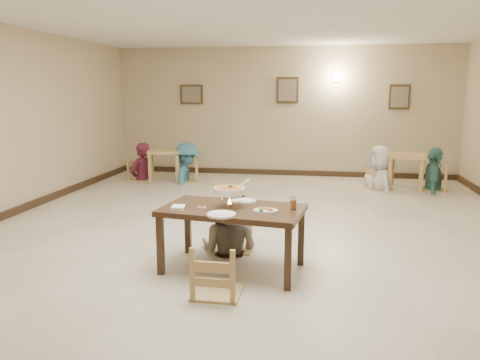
% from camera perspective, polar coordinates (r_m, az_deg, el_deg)
% --- Properties ---
extents(floor, '(10.00, 10.00, 0.00)m').
position_cam_1_polar(floor, '(6.45, 1.58, -6.98)').
color(floor, beige).
rests_on(floor, ground).
extents(ceiling, '(10.00, 10.00, 0.00)m').
position_cam_1_polar(ceiling, '(6.24, 1.73, 20.29)').
color(ceiling, white).
rests_on(ceiling, wall_back).
extents(wall_back, '(10.00, 0.00, 10.00)m').
position_cam_1_polar(wall_back, '(11.13, 5.26, 8.27)').
color(wall_back, '#CAB590').
rests_on(wall_back, floor).
extents(wall_front, '(10.00, 0.00, 10.00)m').
position_cam_1_polar(wall_front, '(1.46, -27.13, -8.82)').
color(wall_front, '#CAB590').
rests_on(wall_front, floor).
extents(baseboard_back, '(8.00, 0.06, 0.12)m').
position_cam_1_polar(baseboard_back, '(11.25, 5.12, 0.92)').
color(baseboard_back, '#332315').
rests_on(baseboard_back, floor).
extents(picture_a, '(0.55, 0.04, 0.45)m').
position_cam_1_polar(picture_a, '(11.46, -5.94, 10.33)').
color(picture_a, '#3E2D17').
rests_on(picture_a, wall_back).
extents(picture_b, '(0.50, 0.04, 0.60)m').
position_cam_1_polar(picture_b, '(11.07, 5.81, 10.84)').
color(picture_b, '#3E2D17').
rests_on(picture_b, wall_back).
extents(picture_c, '(0.45, 0.04, 0.55)m').
position_cam_1_polar(picture_c, '(11.19, 18.86, 9.56)').
color(picture_c, '#3E2D17').
rests_on(picture_c, wall_back).
extents(wall_sconce, '(0.16, 0.05, 0.22)m').
position_cam_1_polar(wall_sconce, '(11.06, 11.67, 12.23)').
color(wall_sconce, '#FFD88C').
rests_on(wall_sconce, wall_back).
extents(main_table, '(1.62, 1.06, 0.71)m').
position_cam_1_polar(main_table, '(5.15, -0.91, -4.24)').
color(main_table, '#3E2818').
rests_on(main_table, floor).
extents(chair_far, '(0.48, 0.48, 1.03)m').
position_cam_1_polar(chair_far, '(5.86, -0.92, -3.59)').
color(chair_far, tan).
rests_on(chair_far, floor).
extents(chair_near, '(0.47, 0.47, 1.00)m').
position_cam_1_polar(chair_near, '(4.57, -2.83, -7.97)').
color(chair_near, tan).
rests_on(chair_near, floor).
extents(main_diner, '(0.90, 0.77, 1.61)m').
position_cam_1_polar(main_diner, '(5.71, -1.37, -0.98)').
color(main_diner, gray).
rests_on(main_diner, floor).
extents(curry_warmer, '(0.38, 0.34, 0.31)m').
position_cam_1_polar(curry_warmer, '(5.11, -1.27, -1.36)').
color(curry_warmer, silver).
rests_on(curry_warmer, main_table).
extents(rice_plate_far, '(0.30, 0.30, 0.07)m').
position_cam_1_polar(rice_plate_far, '(5.37, 0.41, -2.55)').
color(rice_plate_far, white).
rests_on(rice_plate_far, main_table).
extents(rice_plate_near, '(0.30, 0.30, 0.07)m').
position_cam_1_polar(rice_plate_near, '(4.79, -2.30, -4.19)').
color(rice_plate_near, white).
rests_on(rice_plate_near, main_table).
extents(fried_plate, '(0.26, 0.26, 0.06)m').
position_cam_1_polar(fried_plate, '(4.95, 3.13, -3.68)').
color(fried_plate, white).
rests_on(fried_plate, main_table).
extents(chili_dish, '(0.10, 0.10, 0.02)m').
position_cam_1_polar(chili_dish, '(5.12, -4.71, -3.32)').
color(chili_dish, white).
rests_on(chili_dish, main_table).
extents(napkin_cutlery, '(0.18, 0.28, 0.03)m').
position_cam_1_polar(napkin_cutlery, '(5.10, -7.50, -3.34)').
color(napkin_cutlery, white).
rests_on(napkin_cutlery, main_table).
extents(drink_glass, '(0.07, 0.07, 0.14)m').
position_cam_1_polar(drink_glass, '(5.06, 6.49, -2.89)').
color(drink_glass, white).
rests_on(drink_glass, main_table).
extents(bg_table_left, '(0.88, 0.88, 0.70)m').
position_cam_1_polar(bg_table_left, '(10.49, -9.26, 2.92)').
color(bg_table_left, tan).
rests_on(bg_table_left, floor).
extents(bg_table_right, '(0.85, 0.85, 0.71)m').
position_cam_1_polar(bg_table_right, '(10.12, 19.67, 2.20)').
color(bg_table_right, tan).
rests_on(bg_table_right, floor).
extents(bg_chair_ll, '(0.48, 0.48, 1.03)m').
position_cam_1_polar(bg_chair_ll, '(10.65, -11.92, 2.65)').
color(bg_chair_ll, tan).
rests_on(bg_chair_ll, floor).
extents(bg_chair_lr, '(0.47, 0.47, 1.01)m').
position_cam_1_polar(bg_chair_lr, '(10.37, -6.49, 2.53)').
color(bg_chair_lr, tan).
rests_on(bg_chair_lr, floor).
extents(bg_chair_rl, '(0.44, 0.44, 0.93)m').
position_cam_1_polar(bg_chair_rl, '(10.01, 16.70, 1.65)').
color(bg_chair_rl, tan).
rests_on(bg_chair_rl, floor).
extents(bg_chair_rr, '(0.50, 0.50, 1.07)m').
position_cam_1_polar(bg_chair_rr, '(10.17, 22.63, 1.79)').
color(bg_chair_rr, tan).
rests_on(bg_chair_rr, floor).
extents(bg_diner_a, '(0.64, 0.74, 1.71)m').
position_cam_1_polar(bg_diner_a, '(10.61, -11.99, 4.48)').
color(bg_diner_a, '#501728').
rests_on(bg_diner_a, floor).
extents(bg_diner_b, '(0.82, 1.21, 1.74)m').
position_cam_1_polar(bg_diner_b, '(10.32, -6.54, 4.56)').
color(bg_diner_b, teal).
rests_on(bg_diner_b, floor).
extents(bg_diner_c, '(0.83, 1.01, 1.77)m').
position_cam_1_polar(bg_diner_c, '(9.96, 16.83, 4.05)').
color(bg_diner_c, silver).
rests_on(bg_diner_c, floor).
extents(bg_diner_d, '(0.61, 1.08, 1.75)m').
position_cam_1_polar(bg_diner_d, '(10.13, 22.77, 3.70)').
color(bg_diner_d, '#48897B').
rests_on(bg_diner_d, floor).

